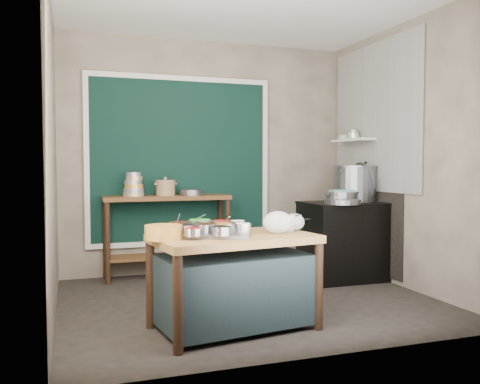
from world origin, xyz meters
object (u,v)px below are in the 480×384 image
object	(u,v)px
back_counter	(167,236)
steamer	(342,197)
condiment_tray	(210,233)
saucepan	(286,222)
yellow_basin	(164,232)
stove_block	(344,242)
prep_table	(234,282)
utensil_cup	(132,192)
ceramic_crock	(165,189)
stock_pot	(355,183)

from	to	relation	value
back_counter	steamer	distance (m)	2.04
condiment_tray	steamer	size ratio (longest dim) A/B	1.65
saucepan	steamer	distance (m)	1.62
yellow_basin	stove_block	bearing A→B (deg)	30.46
prep_table	condiment_tray	bearing A→B (deg)	158.02
condiment_tray	saucepan	xyz separation A→B (m)	(0.69, 0.09, 0.05)
yellow_basin	utensil_cup	distance (m)	2.09
stove_block	ceramic_crock	distance (m)	2.14
prep_table	steamer	bearing A→B (deg)	28.44
stock_pot	back_counter	bearing A→B (deg)	163.03
saucepan	ceramic_crock	world-z (taller)	ceramic_crock
back_counter	stock_pot	size ratio (longest dim) A/B	2.72
steamer	utensil_cup	bearing A→B (deg)	160.73
prep_table	ceramic_crock	size ratio (longest dim) A/B	5.25
utensil_cup	steamer	size ratio (longest dim) A/B	0.38
utensil_cup	stock_pot	xyz separation A→B (m)	(2.48, -0.63, 0.09)
saucepan	steamer	world-z (taller)	steamer
back_counter	stove_block	size ratio (longest dim) A/B	1.61
condiment_tray	yellow_basin	distance (m)	0.40
stove_block	steamer	size ratio (longest dim) A/B	2.36
back_counter	yellow_basin	size ratio (longest dim) A/B	5.24
yellow_basin	stock_pot	xyz separation A→B (m)	(2.49, 1.45, 0.29)
saucepan	yellow_basin	bearing A→B (deg)	178.97
condiment_tray	stock_pot	size ratio (longest dim) A/B	1.18
prep_table	condiment_tray	world-z (taller)	condiment_tray
back_counter	condiment_tray	bearing A→B (deg)	-90.78
ceramic_crock	stock_pot	xyz separation A→B (m)	(2.10, -0.62, 0.06)
ceramic_crock	prep_table	bearing A→B (deg)	-85.02
prep_table	ceramic_crock	xyz separation A→B (m)	(-0.18, 2.02, 0.66)
saucepan	stove_block	bearing A→B (deg)	31.69
ceramic_crock	steamer	bearing A→B (deg)	-22.61
utensil_cup	condiment_tray	bearing A→B (deg)	-79.35
ceramic_crock	back_counter	bearing A→B (deg)	31.10
saucepan	utensil_cup	distance (m)	2.17
yellow_basin	saucepan	distance (m)	1.09
prep_table	saucepan	distance (m)	0.68
saucepan	stock_pot	xyz separation A→B (m)	(1.42, 1.26, 0.27)
back_counter	saucepan	bearing A→B (deg)	-70.83
utensil_cup	yellow_basin	bearing A→B (deg)	-90.32
saucepan	ceramic_crock	bearing A→B (deg)	98.41
prep_table	saucepan	bearing A→B (deg)	7.03
saucepan	stock_pot	size ratio (longest dim) A/B	0.47
prep_table	ceramic_crock	world-z (taller)	ceramic_crock
utensil_cup	steamer	world-z (taller)	utensil_cup
prep_table	stove_block	distance (m)	2.18
condiment_tray	utensil_cup	xyz separation A→B (m)	(-0.37, 1.98, 0.23)
back_counter	steamer	xyz separation A→B (m)	(1.83, -0.78, 0.47)
condiment_tray	back_counter	bearing A→B (deg)	89.22
utensil_cup	steamer	bearing A→B (deg)	-19.27
stock_pot	steamer	world-z (taller)	stock_pot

